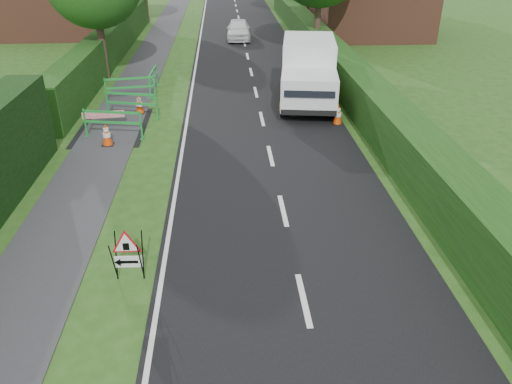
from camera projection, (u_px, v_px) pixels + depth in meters
ground at (171, 344)px, 8.76m from camera, size 120.00×120.00×0.00m
road_surface at (239, 19)px, 39.75m from camera, size 6.00×90.00×0.02m
footpath at (169, 20)px, 39.42m from camera, size 2.00×90.00×0.02m
hedge_west_far at (114, 59)px, 27.85m from camera, size 1.00×24.00×1.80m
hedge_east at (340, 85)px, 23.25m from camera, size 1.20×50.00×1.50m
triangle_sign at (125, 252)px, 10.04m from camera, size 0.71×0.71×1.01m
works_van at (308, 71)px, 20.35m from camera, size 2.84×5.61×2.45m
traffic_cone_0 at (338, 114)px, 18.38m from camera, size 0.38×0.38×0.79m
traffic_cone_1 at (330, 90)px, 21.09m from camera, size 0.38×0.38×0.79m
traffic_cone_2 at (316, 73)px, 23.52m from camera, size 0.38×0.38×0.79m
traffic_cone_3 at (107, 134)px, 16.58m from camera, size 0.38×0.38×0.79m
traffic_cone_4 at (139, 104)px, 19.46m from camera, size 0.38×0.38×0.79m
ped_barrier_0 at (113, 120)px, 17.10m from camera, size 2.09×0.73×1.00m
ped_barrier_1 at (132, 101)px, 18.95m from camera, size 2.08×0.83×1.00m
ped_barrier_2 at (130, 85)px, 20.88m from camera, size 2.09×0.65×1.00m
ped_barrier_3 at (153, 78)px, 21.93m from camera, size 0.42×2.07×1.00m
redwhite_plank at (105, 126)px, 18.36m from camera, size 1.49×0.23×0.25m
hatchback_car at (239, 29)px, 32.37m from camera, size 1.61×3.73×1.26m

